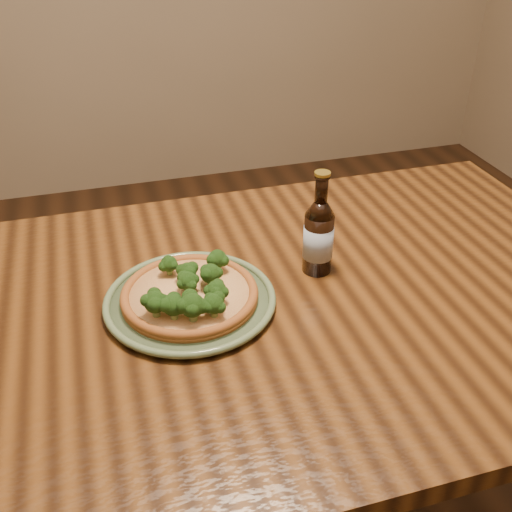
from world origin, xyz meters
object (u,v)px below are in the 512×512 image
object	(u,v)px
plate	(190,300)
beer_bottle	(319,236)
table	(230,344)
pizza	(190,293)

from	to	relation	value
plate	beer_bottle	size ratio (longest dim) A/B	1.48
beer_bottle	table	bearing A→B (deg)	-146.64
table	plate	world-z (taller)	plate
plate	table	bearing A→B (deg)	-18.05
plate	beer_bottle	xyz separation A→B (m)	(0.27, 0.04, 0.07)
table	pizza	distance (m)	0.14
plate	pizza	size ratio (longest dim) A/B	1.26
table	plate	size ratio (longest dim) A/B	5.05
plate	pizza	xyz separation A→B (m)	(0.00, -0.00, 0.02)
table	beer_bottle	bearing A→B (deg)	18.32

